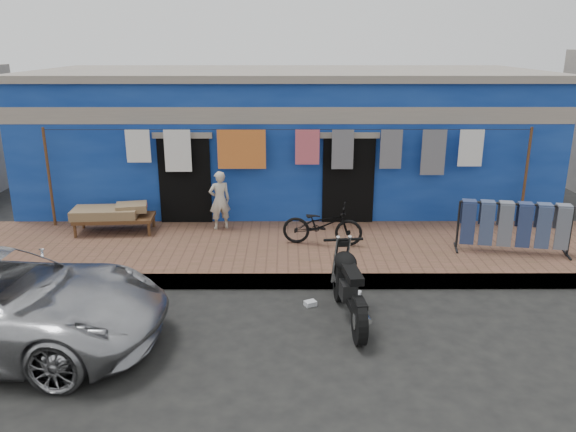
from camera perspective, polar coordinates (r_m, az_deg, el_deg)
The scene contains 13 objects.
ground at distance 8.26m, azimuth 0.04°, elevation -11.83°, with size 80.00×80.00×0.00m, color black.
sidewalk at distance 10.93m, azimuth -0.02°, elevation -3.57°, with size 28.00×3.00×0.25m, color brown.
curb at distance 9.59m, azimuth 0.01°, elevation -6.66°, with size 28.00×0.10×0.25m, color gray.
building at distance 14.39m, azimuth -0.06°, elevation 7.98°, with size 12.20×5.20×3.36m.
clothesline at distance 11.68m, azimuth 1.44°, elevation 6.34°, with size 10.06×0.06×2.10m.
seated_person at distance 11.75m, azimuth -6.95°, elevation 1.61°, with size 0.44×0.30×1.23m, color beige.
bicycle at distance 10.79m, azimuth 3.52°, elevation -0.40°, with size 0.54×1.53×0.99m, color black.
motorcycle at distance 8.44m, azimuth 6.23°, elevation -6.99°, with size 0.80×1.80×1.13m, color black, non-canonical shape.
charpoy at distance 12.08m, azimuth -17.19°, elevation -0.29°, with size 1.71×0.90×0.56m, color brown, non-canonical shape.
jeans_rack at distance 11.17m, azimuth 21.93°, elevation -1.02°, with size 2.12×0.79×1.00m, color black, non-canonical shape.
litter_a at distance 9.04m, azimuth 2.29°, elevation -8.86°, with size 0.18×0.14×0.08m, color silver.
litter_b at distance 9.38m, azimuth 6.95°, elevation -7.92°, with size 0.18×0.13×0.09m, color silver.
litter_c at distance 9.37m, azimuth 6.34°, elevation -7.98°, with size 0.18×0.14×0.07m, color silver.
Camera 1 is at (-0.03, -7.21, 4.03)m, focal length 35.00 mm.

